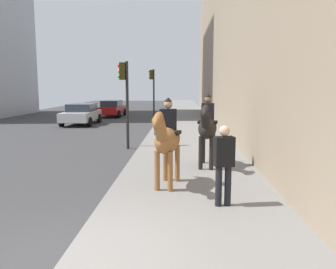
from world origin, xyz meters
name	(u,v)px	position (x,y,z in m)	size (l,w,h in m)	color
sidewalk_slab	(200,265)	(0.00, -2.03, 0.06)	(120.00, 4.06, 0.12)	slate
mounted_horse_near	(167,139)	(3.73, -1.41, 1.34)	(2.14, 0.82, 2.23)	brown
mounted_horse_far	(207,127)	(5.91, -2.56, 1.37)	(2.15, 0.78, 2.27)	black
pedestrian_greeting	(224,160)	(2.37, -2.64, 1.10)	(0.33, 0.44, 1.70)	black
car_near_lane	(112,108)	(25.25, 4.26, 0.75)	(4.45, 2.02, 1.44)	maroon
car_mid_lane	(81,114)	(18.90, 5.15, 0.76)	(4.36, 2.11, 1.44)	#B7BABF
traffic_light_near_curb	(125,91)	(9.55, 0.56, 2.45)	(0.20, 0.44, 3.64)	black
traffic_light_far_curb	(153,87)	(21.30, 0.38, 2.61)	(0.20, 0.44, 3.90)	black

